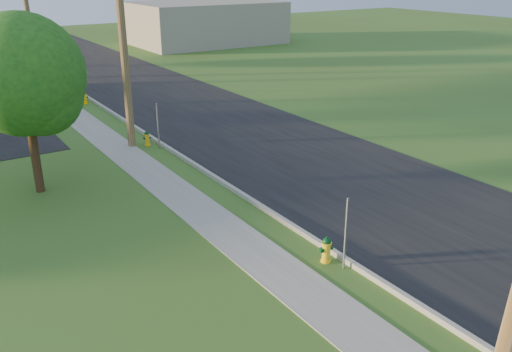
# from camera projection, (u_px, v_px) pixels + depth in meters

# --- Properties ---
(road) EXTENTS (8.00, 120.00, 0.02)m
(road) POSITION_uv_depth(u_px,v_px,m) (325.00, 171.00, 20.82)
(road) COLOR black
(road) RESTS_ON ground
(curb) EXTENTS (0.15, 120.00, 0.15)m
(curb) POSITION_uv_depth(u_px,v_px,m) (237.00, 191.00, 18.76)
(curb) COLOR #9E9B90
(curb) RESTS_ON ground
(sidewalk) EXTENTS (1.50, 120.00, 0.03)m
(sidewalk) POSITION_uv_depth(u_px,v_px,m) (191.00, 204.00, 17.89)
(sidewalk) COLOR gray
(sidewalk) RESTS_ON ground
(utility_pole_mid) EXTENTS (1.40, 0.32, 9.80)m
(utility_pole_mid) POSITION_uv_depth(u_px,v_px,m) (122.00, 30.00, 21.88)
(utility_pole_mid) COLOR brown
(utility_pole_mid) RESTS_ON ground
(utility_pole_far) EXTENTS (1.40, 0.32, 9.50)m
(utility_pole_far) POSITION_uv_depth(u_px,v_px,m) (27.00, 7.00, 35.98)
(utility_pole_far) COLOR brown
(utility_pole_far) RESTS_ON ground
(sign_post_near) EXTENTS (0.05, 0.04, 2.00)m
(sign_post_near) POSITION_uv_depth(u_px,v_px,m) (346.00, 234.00, 13.77)
(sign_post_near) COLOR gray
(sign_post_near) RESTS_ON ground
(sign_post_mid) EXTENTS (0.05, 0.04, 2.00)m
(sign_post_mid) POSITION_uv_depth(u_px,v_px,m) (158.00, 126.00, 22.97)
(sign_post_mid) COLOR gray
(sign_post_mid) RESTS_ON ground
(sign_post_far) EXTENTS (0.05, 0.04, 2.00)m
(sign_post_far) POSITION_uv_depth(u_px,v_px,m) (76.00, 79.00, 32.49)
(sign_post_far) COLOR gray
(sign_post_far) RESTS_ON ground
(distant_building) EXTENTS (14.00, 10.00, 4.00)m
(distant_building) POSITION_uv_depth(u_px,v_px,m) (205.00, 23.00, 54.27)
(distant_building) COLOR gray
(distant_building) RESTS_ON ground
(tree_verge) EXTENTS (4.02, 4.02, 6.09)m
(tree_verge) POSITION_uv_depth(u_px,v_px,m) (27.00, 80.00, 17.53)
(tree_verge) COLOR #332212
(tree_verge) RESTS_ON ground
(hydrant_near) EXTENTS (0.39, 0.35, 0.75)m
(hydrant_near) POSITION_uv_depth(u_px,v_px,m) (326.00, 250.00, 14.31)
(hydrant_near) COLOR yellow
(hydrant_near) RESTS_ON ground
(hydrant_mid) EXTENTS (0.36, 0.32, 0.68)m
(hydrant_mid) POSITION_uv_depth(u_px,v_px,m) (147.00, 138.00, 23.61)
(hydrant_mid) COLOR yellow
(hydrant_mid) RESTS_ON ground
(hydrant_far) EXTENTS (0.39, 0.35, 0.75)m
(hydrant_far) POSITION_uv_depth(u_px,v_px,m) (85.00, 98.00, 30.71)
(hydrant_far) COLOR #FFC500
(hydrant_far) RESTS_ON ground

